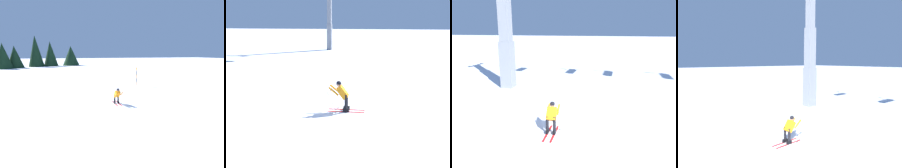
# 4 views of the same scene
# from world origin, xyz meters

# --- Properties ---
(ground_plane) EXTENTS (260.00, 260.00, 0.00)m
(ground_plane) POSITION_xyz_m (0.00, 0.00, 0.00)
(ground_plane) COLOR white
(skier_carving_main) EXTENTS (0.73, 1.67, 1.49)m
(skier_carving_main) POSITION_xyz_m (-0.92, -0.47, 0.77)
(skier_carving_main) COLOR red
(skier_carving_main) RESTS_ON ground_plane
(trail_marker_pole) EXTENTS (0.07, 0.28, 2.45)m
(trail_marker_pole) POSITION_xyz_m (-5.54, -7.00, 1.31)
(trail_marker_pole) COLOR orange
(trail_marker_pole) RESTS_ON ground_plane
(tree_line_ridge) EXTENTS (33.40, 18.26, 9.85)m
(tree_line_ridge) POSITION_xyz_m (18.88, -39.53, 4.25)
(tree_line_ridge) COLOR black
(tree_line_ridge) RESTS_ON ground_plane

